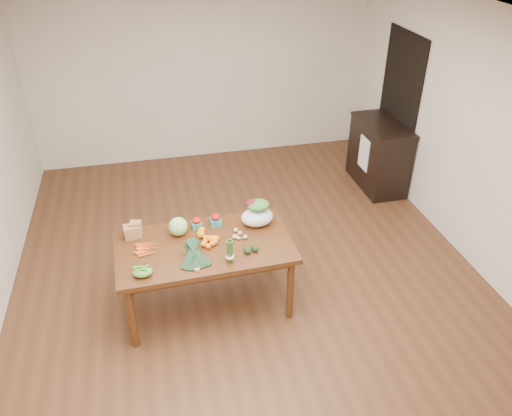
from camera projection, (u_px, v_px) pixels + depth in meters
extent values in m
plane|color=#56321D|center=(246.00, 269.00, 5.59)|extent=(6.00, 6.00, 0.00)
cube|color=white|center=(243.00, 16.00, 4.15)|extent=(5.00, 6.00, 0.02)
cube|color=silver|center=(202.00, 71.00, 7.34)|extent=(5.00, 0.02, 2.70)
cube|color=silver|center=(472.00, 137.00, 5.35)|extent=(0.02, 6.00, 2.70)
cube|color=#562E14|center=(206.00, 275.00, 4.92)|extent=(1.68, 0.96, 0.75)
cube|color=black|center=(398.00, 110.00, 6.82)|extent=(0.02, 1.00, 2.10)
cube|color=black|center=(379.00, 155.00, 6.97)|extent=(0.52, 1.02, 0.94)
cube|color=white|center=(364.00, 153.00, 6.82)|extent=(0.02, 0.28, 0.45)
sphere|color=#A5D77C|center=(178.00, 227.00, 4.81)|extent=(0.18, 0.18, 0.18)
sphere|color=orange|center=(201.00, 234.00, 4.79)|extent=(0.08, 0.08, 0.08)
sphere|color=orange|center=(202.00, 230.00, 4.85)|extent=(0.07, 0.07, 0.07)
sphere|color=#FF9C0F|center=(214.00, 239.00, 4.73)|extent=(0.07, 0.07, 0.07)
ellipsoid|color=#5A9E35|center=(143.00, 272.00, 4.31)|extent=(0.17, 0.13, 0.08)
ellipsoid|color=tan|center=(235.00, 237.00, 4.78)|extent=(0.06, 0.05, 0.05)
ellipsoid|color=tan|center=(239.00, 238.00, 4.77)|extent=(0.04, 0.04, 0.04)
ellipsoid|color=tan|center=(240.00, 233.00, 4.84)|extent=(0.05, 0.05, 0.04)
ellipsoid|color=tan|center=(236.00, 230.00, 4.88)|extent=(0.05, 0.04, 0.04)
ellipsoid|color=tan|center=(245.00, 237.00, 4.78)|extent=(0.05, 0.05, 0.04)
ellipsoid|color=black|center=(247.00, 250.00, 4.59)|extent=(0.09, 0.11, 0.06)
ellipsoid|color=black|center=(255.00, 248.00, 4.61)|extent=(0.08, 0.10, 0.06)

